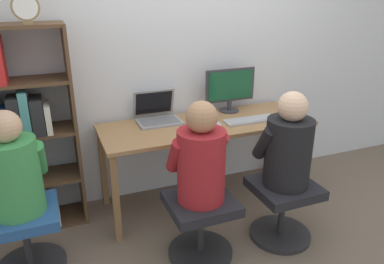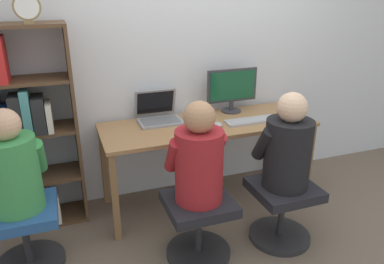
{
  "view_description": "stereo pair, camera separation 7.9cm",
  "coord_description": "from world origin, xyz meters",
  "px_view_note": "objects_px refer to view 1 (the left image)",
  "views": [
    {
      "loc": [
        -1.2,
        -2.35,
        1.81
      ],
      "look_at": [
        -0.21,
        0.13,
        0.76
      ],
      "focal_mm": 35.0,
      "sensor_mm": 36.0,
      "label": 1
    },
    {
      "loc": [
        -1.12,
        -2.38,
        1.81
      ],
      "look_at": [
        -0.21,
        0.13,
        0.76
      ],
      "focal_mm": 35.0,
      "sensor_mm": 36.0,
      "label": 2
    }
  ],
  "objects_px": {
    "office_chair_left": "(283,205)",
    "desk_clock": "(26,8)",
    "laptop": "(158,115)",
    "bookshelf": "(12,143)",
    "person_at_laptop": "(201,159)",
    "office_chair_side": "(26,235)",
    "desktop_monitor": "(230,89)",
    "person_at_monitor": "(288,146)",
    "person_near_shelf": "(13,170)",
    "office_chair_right": "(201,222)",
    "keyboard": "(250,120)"
  },
  "relations": [
    {
      "from": "office_chair_left",
      "to": "bookshelf",
      "type": "height_order",
      "value": "bookshelf"
    },
    {
      "from": "bookshelf",
      "to": "office_chair_side",
      "type": "distance_m",
      "value": 0.69
    },
    {
      "from": "keyboard",
      "to": "person_at_laptop",
      "type": "bearing_deg",
      "value": -141.39
    },
    {
      "from": "bookshelf",
      "to": "office_chair_left",
      "type": "bearing_deg",
      "value": -25.1
    },
    {
      "from": "laptop",
      "to": "person_at_monitor",
      "type": "xyz_separation_m",
      "value": [
        0.69,
        -0.87,
        -0.04
      ]
    },
    {
      "from": "person_at_monitor",
      "to": "desk_clock",
      "type": "bearing_deg",
      "value": 154.13
    },
    {
      "from": "desktop_monitor",
      "to": "person_at_monitor",
      "type": "bearing_deg",
      "value": -89.59
    },
    {
      "from": "keyboard",
      "to": "person_at_laptop",
      "type": "distance_m",
      "value": 0.87
    },
    {
      "from": "person_at_monitor",
      "to": "bookshelf",
      "type": "height_order",
      "value": "bookshelf"
    },
    {
      "from": "keyboard",
      "to": "desk_clock",
      "type": "bearing_deg",
      "value": 173.51
    },
    {
      "from": "person_at_monitor",
      "to": "office_chair_side",
      "type": "relative_size",
      "value": 1.5
    },
    {
      "from": "desktop_monitor",
      "to": "desk_clock",
      "type": "distance_m",
      "value": 1.73
    },
    {
      "from": "laptop",
      "to": "keyboard",
      "type": "relative_size",
      "value": 0.79
    },
    {
      "from": "person_at_monitor",
      "to": "office_chair_side",
      "type": "height_order",
      "value": "person_at_monitor"
    },
    {
      "from": "laptop",
      "to": "office_chair_side",
      "type": "relative_size",
      "value": 0.77
    },
    {
      "from": "person_near_shelf",
      "to": "office_chair_side",
      "type": "bearing_deg",
      "value": -90.0
    },
    {
      "from": "keyboard",
      "to": "office_chair_left",
      "type": "height_order",
      "value": "keyboard"
    },
    {
      "from": "person_at_monitor",
      "to": "desk_clock",
      "type": "height_order",
      "value": "desk_clock"
    },
    {
      "from": "desk_clock",
      "to": "desktop_monitor",
      "type": "bearing_deg",
      "value": 4.71
    },
    {
      "from": "office_chair_right",
      "to": "person_near_shelf",
      "type": "xyz_separation_m",
      "value": [
        -1.13,
        0.3,
        0.47
      ]
    },
    {
      "from": "desk_clock",
      "to": "person_at_laptop",
      "type": "bearing_deg",
      "value": -38.15
    },
    {
      "from": "laptop",
      "to": "office_chair_right",
      "type": "relative_size",
      "value": 0.77
    },
    {
      "from": "office_chair_left",
      "to": "person_at_monitor",
      "type": "xyz_separation_m",
      "value": [
        -0.0,
        0.0,
        0.48
      ]
    },
    {
      "from": "desktop_monitor",
      "to": "laptop",
      "type": "xyz_separation_m",
      "value": [
        -0.68,
        -0.02,
        -0.16
      ]
    },
    {
      "from": "person_at_laptop",
      "to": "office_chair_side",
      "type": "height_order",
      "value": "person_at_laptop"
    },
    {
      "from": "office_chair_left",
      "to": "office_chair_side",
      "type": "bearing_deg",
      "value": 169.54
    },
    {
      "from": "desktop_monitor",
      "to": "bookshelf",
      "type": "bearing_deg",
      "value": -178.34
    },
    {
      "from": "office_chair_right",
      "to": "desk_clock",
      "type": "height_order",
      "value": "desk_clock"
    },
    {
      "from": "desk_clock",
      "to": "office_chair_side",
      "type": "distance_m",
      "value": 1.48
    },
    {
      "from": "laptop",
      "to": "bookshelf",
      "type": "bearing_deg",
      "value": -178.37
    },
    {
      "from": "office_chair_right",
      "to": "bookshelf",
      "type": "height_order",
      "value": "bookshelf"
    },
    {
      "from": "desk_clock",
      "to": "office_chair_right",
      "type": "bearing_deg",
      "value": -38.34
    },
    {
      "from": "desk_clock",
      "to": "person_near_shelf",
      "type": "height_order",
      "value": "desk_clock"
    },
    {
      "from": "laptop",
      "to": "keyboard",
      "type": "xyz_separation_m",
      "value": [
        0.72,
        -0.29,
        -0.04
      ]
    },
    {
      "from": "laptop",
      "to": "person_at_laptop",
      "type": "xyz_separation_m",
      "value": [
        0.04,
        -0.84,
        -0.04
      ]
    },
    {
      "from": "person_near_shelf",
      "to": "laptop",
      "type": "bearing_deg",
      "value": 26.54
    },
    {
      "from": "person_near_shelf",
      "to": "person_at_monitor",
      "type": "bearing_deg",
      "value": -10.46
    },
    {
      "from": "desktop_monitor",
      "to": "office_chair_right",
      "type": "relative_size",
      "value": 1.02
    },
    {
      "from": "desktop_monitor",
      "to": "person_at_monitor",
      "type": "distance_m",
      "value": 0.91
    },
    {
      "from": "laptop",
      "to": "person_near_shelf",
      "type": "distance_m",
      "value": 1.22
    },
    {
      "from": "desk_clock",
      "to": "person_near_shelf",
      "type": "distance_m",
      "value": 1.04
    },
    {
      "from": "person_near_shelf",
      "to": "desk_clock",
      "type": "bearing_deg",
      "value": 64.96
    },
    {
      "from": "person_at_monitor",
      "to": "office_chair_right",
      "type": "bearing_deg",
      "value": 177.19
    },
    {
      "from": "person_at_laptop",
      "to": "office_chair_right",
      "type": "bearing_deg",
      "value": -90.0
    },
    {
      "from": "desktop_monitor",
      "to": "office_chair_left",
      "type": "xyz_separation_m",
      "value": [
        0.01,
        -0.9,
        -0.67
      ]
    },
    {
      "from": "office_chair_side",
      "to": "laptop",
      "type": "bearing_deg",
      "value": 26.75
    },
    {
      "from": "office_chair_left",
      "to": "desk_clock",
      "type": "bearing_deg",
      "value": 153.98
    },
    {
      "from": "keyboard",
      "to": "office_chair_right",
      "type": "xyz_separation_m",
      "value": [
        -0.68,
        -0.55,
        -0.48
      ]
    },
    {
      "from": "office_chair_left",
      "to": "bookshelf",
      "type": "relative_size",
      "value": 0.29
    },
    {
      "from": "person_at_monitor",
      "to": "person_near_shelf",
      "type": "xyz_separation_m",
      "value": [
        -1.78,
        0.33,
        -0.01
      ]
    }
  ]
}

